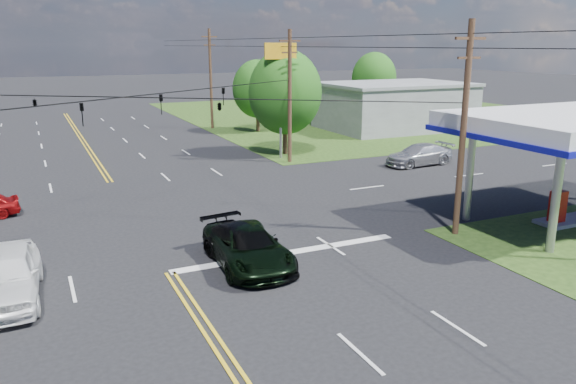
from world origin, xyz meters
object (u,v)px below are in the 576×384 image
retail_ne (394,107)px  tree_far_r (374,78)px  tree_right_a (285,92)px  pickup_white (6,275)px  pole_se (463,128)px  tree_right_b (257,89)px  pole_ne (290,95)px  pole_right_far (211,78)px  suv_black (248,247)px  pickup_dkgreen (248,247)px

retail_ne → tree_far_r: bearing=68.2°
tree_right_a → pickup_white: (-19.53, -20.00, -3.97)m
pole_se → tree_right_a: (1.00, 21.00, -0.05)m
retail_ne → pole_se: size_ratio=1.47×
pole_se → tree_right_b: (3.50, 33.00, -0.70)m
tree_right_a → tree_right_b: tree_right_a is taller
pole_ne → pickup_white: 25.47m
retail_ne → pole_ne: pole_ne is taller
pole_se → pickup_white: bearing=176.9°
pole_ne → pole_right_far: (0.00, 19.00, 0.25)m
tree_right_b → retail_ne: bearing=-16.5°
tree_right_a → tree_far_r: 26.91m
retail_ne → tree_right_b: tree_right_b is taller
pole_ne → suv_black: size_ratio=1.82×
tree_right_a → pole_ne: bearing=-108.4°
pole_se → pole_right_far: pole_right_far is taller
tree_right_b → pole_ne: bearing=-103.1°
tree_right_b → tree_far_r: (17.50, 6.00, 0.33)m
tree_right_b → suv_black: bearing=-112.6°
pole_right_far → pickup_dkgreen: 38.10m
pickup_dkgreen → suv_black: 0.00m
tree_far_r → retail_ne: bearing=-111.8°
pole_ne → pickup_dkgreen: 20.58m
pickup_dkgreen → suv_black: bearing=0.0°
pickup_dkgreen → pickup_white: pickup_white is taller
pole_right_far → suv_black: pole_right_far is taller
pole_right_far → tree_right_b: (3.50, -4.00, -0.95)m
pole_right_far → suv_black: bearing=-105.3°
pole_ne → retail_ne: bearing=32.9°
pickup_white → tree_far_r: bearing=47.1°
pole_se → pickup_dkgreen: (-10.00, 0.50, -4.16)m
retail_ne → pole_ne: 20.43m
pole_ne → tree_right_b: (3.50, 15.00, -0.70)m
pole_ne → tree_right_b: size_ratio=1.34×
pole_se → pole_right_far: size_ratio=0.95×
tree_right_a → suv_black: bearing=-118.2°
retail_ne → tree_right_b: (-13.50, 4.00, 2.02)m
tree_far_r → tree_right_b: bearing=-161.1°
tree_right_b → pickup_dkgreen: tree_right_b is taller
retail_ne → suv_black: size_ratio=2.68×
pole_ne → tree_far_r: size_ratio=1.25×
pole_ne → suv_black: 20.58m
pole_se → pole_right_far: 37.00m
pole_ne → pole_se: bearing=-90.0°
tree_right_b → tree_far_r: 18.50m
tree_right_b → suv_black: 35.36m
pole_se → retail_ne: bearing=59.6°
pole_right_far → tree_far_r: (21.00, 2.00, -0.62)m
pole_right_far → pickup_dkgreen: size_ratio=1.83×
pickup_dkgreen → tree_right_a: bearing=65.0°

